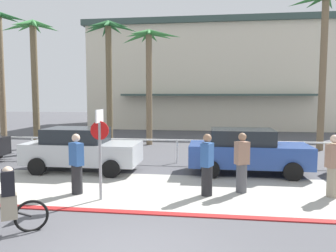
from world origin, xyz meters
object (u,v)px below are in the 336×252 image
at_px(palm_tree_5, 324,38).
at_px(cyclist_black_0, 6,203).
at_px(palm_tree_2, 33,54).
at_px(car_blue_2, 247,151).
at_px(palm_tree_4, 149,55).
at_px(pedestrian_3, 333,168).
at_px(stop_sign_bike_lane, 100,141).
at_px(car_silver_1, 81,149).
at_px(palm_tree_3, 109,49).
at_px(pedestrian_0, 207,167).
at_px(palm_tree_1, 0,50).
at_px(pedestrian_2, 242,165).
at_px(pedestrian_1, 77,166).

height_order(palm_tree_5, cyclist_black_0, palm_tree_5).
bearing_deg(palm_tree_2, car_blue_2, -23.27).
relative_size(palm_tree_4, pedestrian_3, 3.72).
height_order(stop_sign_bike_lane, car_silver_1, stop_sign_bike_lane).
bearing_deg(stop_sign_bike_lane, palm_tree_5, 47.90).
bearing_deg(palm_tree_3, pedestrian_0, -58.14).
relative_size(palm_tree_1, palm_tree_4, 1.14).
bearing_deg(pedestrian_2, palm_tree_2, 145.72).
bearing_deg(pedestrian_0, car_blue_2, 64.21).
bearing_deg(palm_tree_1, car_blue_2, -22.06).
relative_size(pedestrian_0, pedestrian_1, 1.01).
bearing_deg(palm_tree_2, pedestrian_0, -38.73).
relative_size(palm_tree_5, car_blue_2, 1.88).
bearing_deg(pedestrian_2, cyclist_black_0, -143.97).
bearing_deg(car_silver_1, pedestrian_3, -14.64).
bearing_deg(stop_sign_bike_lane, palm_tree_1, 134.80).
bearing_deg(car_blue_2, palm_tree_2, 156.73).
xyz_separation_m(palm_tree_5, pedestrian_1, (-9.73, -9.34, -5.11)).
relative_size(pedestrian_1, pedestrian_2, 0.99).
relative_size(palm_tree_3, pedestrian_3, 4.02).
bearing_deg(car_blue_2, pedestrian_2, -99.21).
relative_size(palm_tree_5, cyclist_black_0, 5.34).
xyz_separation_m(pedestrian_0, pedestrian_1, (-3.85, -0.34, -0.01)).
distance_m(palm_tree_2, pedestrian_2, 13.71).
distance_m(cyclist_black_0, pedestrian_3, 8.57).
relative_size(car_silver_1, pedestrian_1, 2.42).
bearing_deg(car_blue_2, stop_sign_bike_lane, -139.37).
height_order(palm_tree_3, pedestrian_3, palm_tree_3).
xyz_separation_m(palm_tree_5, cyclist_black_0, (-10.02, -12.30, -5.27)).
height_order(pedestrian_0, pedestrian_2, pedestrian_0).
xyz_separation_m(palm_tree_3, palm_tree_4, (2.43, 0.15, -0.37)).
xyz_separation_m(car_silver_1, pedestrian_2, (5.93, -2.12, -0.01)).
relative_size(palm_tree_5, pedestrian_0, 4.50).
distance_m(palm_tree_2, pedestrian_1, 10.92).
xyz_separation_m(pedestrian_1, pedestrian_3, (7.46, 0.70, 0.00)).
bearing_deg(palm_tree_3, palm_tree_2, -152.95).
xyz_separation_m(car_blue_2, pedestrian_2, (-0.41, -2.52, -0.01)).
relative_size(palm_tree_5, pedestrian_1, 4.55).
bearing_deg(pedestrian_3, pedestrian_1, -174.65).
bearing_deg(palm_tree_2, pedestrian_3, -29.13).
bearing_deg(palm_tree_4, palm_tree_5, -4.94).
relative_size(palm_tree_2, palm_tree_4, 1.04).
bearing_deg(pedestrian_0, cyclist_black_0, -141.44).
bearing_deg(palm_tree_2, palm_tree_1, 163.55).
distance_m(palm_tree_2, pedestrian_3, 15.86).
bearing_deg(pedestrian_3, palm_tree_3, 135.94).
bearing_deg(cyclist_black_0, palm_tree_5, 50.82).
bearing_deg(pedestrian_2, palm_tree_3, 127.42).
xyz_separation_m(palm_tree_2, pedestrian_2, (10.73, -7.32, -4.38)).
bearing_deg(pedestrian_1, palm_tree_5, 43.81).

